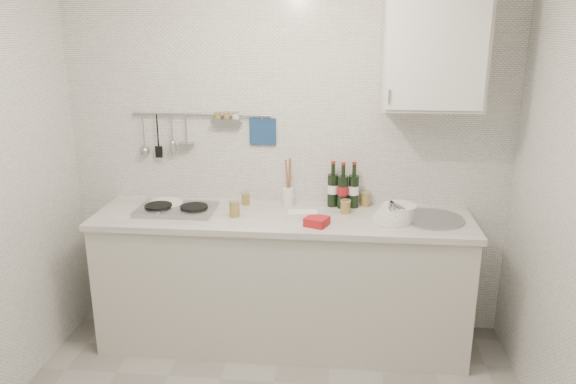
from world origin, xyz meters
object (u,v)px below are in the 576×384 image
object	(u,v)px
plate_stack_hob	(165,205)
wall_cabinet	(433,51)
plate_stack_sink	(396,213)
wine_bottles	(343,185)
utensil_crock	(288,194)

from	to	relation	value
plate_stack_hob	wall_cabinet	bearing A→B (deg)	1.42
plate_stack_hob	plate_stack_sink	xyz separation A→B (m)	(1.53, -0.11, 0.03)
wall_cabinet	wine_bottles	bearing A→B (deg)	170.40
wall_cabinet	plate_stack_sink	distance (m)	1.01
wine_bottles	utensil_crock	size ratio (longest dim) A/B	0.93
plate_stack_sink	utensil_crock	world-z (taller)	utensil_crock
wall_cabinet	wine_bottles	size ratio (longest dim) A/B	2.26
plate_stack_sink	plate_stack_hob	bearing A→B (deg)	175.88
wall_cabinet	utensil_crock	xyz separation A→B (m)	(-0.88, 0.09, -0.95)
plate_stack_sink	wine_bottles	size ratio (longest dim) A/B	0.88
plate_stack_sink	wall_cabinet	bearing A→B (deg)	40.59
wine_bottles	plate_stack_hob	bearing A→B (deg)	-173.83
utensil_crock	plate_stack_sink	bearing A→B (deg)	-18.80
wine_bottles	wall_cabinet	bearing A→B (deg)	-9.60
plate_stack_sink	wine_bottles	world-z (taller)	wine_bottles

